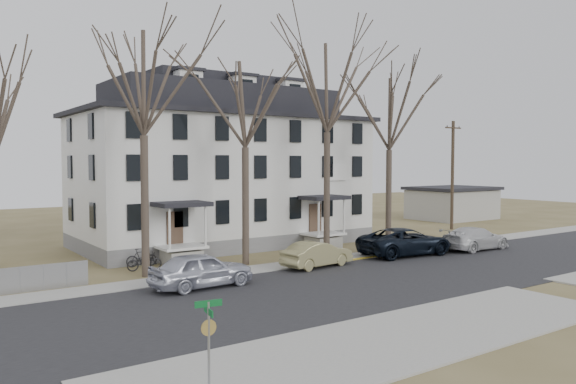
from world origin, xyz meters
TOP-DOWN VIEW (x-y plane):
  - ground at (0.00, 0.00)m, footprint 120.00×120.00m
  - main_road at (0.00, 2.00)m, footprint 120.00×10.00m
  - far_sidewalk at (0.00, 8.00)m, footprint 120.00×2.00m
  - near_sidewalk_left at (-8.00, -5.00)m, footprint 20.00×5.00m
  - yellow_curb at (5.00, 7.10)m, footprint 14.00×0.25m
  - boarding_house at (-2.00, 17.95)m, footprint 20.80×12.36m
  - distant_building at (26.00, 20.00)m, footprint 8.50×6.50m
  - tree_far_left at (-11.00, 9.80)m, footprint 8.40×8.40m
  - tree_mid_left at (-5.00, 9.80)m, footprint 7.80×7.80m
  - tree_center at (1.00, 9.80)m, footprint 9.00×9.00m
  - tree_mid_right at (6.50, 9.80)m, footprint 7.80×7.80m
  - utility_pole_far at (18.50, 14.00)m, footprint 2.00×0.28m
  - car_silver at (-9.83, 5.69)m, footprint 5.01×2.20m
  - car_tan at (-2.23, 6.65)m, footprint 4.53×2.04m
  - car_navy at (4.83, 6.64)m, footprint 6.49×3.53m
  - car_white at (10.33, 5.48)m, footprint 5.26×2.14m
  - bicycle_left at (-10.55, 11.22)m, footprint 1.94×0.83m
  - bicycle_right at (-10.28, 12.35)m, footprint 1.77×0.73m
  - street_sign at (-15.15, -5.54)m, footprint 0.71×0.71m

SIDE VIEW (x-z plane):
  - ground at x=0.00m, z-range 0.00..0.00m
  - main_road at x=0.00m, z-range -0.02..0.02m
  - far_sidewalk at x=0.00m, z-range -0.04..0.04m
  - near_sidewalk_left at x=-8.00m, z-range -0.04..0.04m
  - yellow_curb at x=5.00m, z-range -0.03..0.03m
  - bicycle_left at x=-10.55m, z-range 0.00..0.99m
  - bicycle_right at x=-10.28m, z-range 0.00..1.03m
  - car_tan at x=-2.23m, z-range 0.00..1.44m
  - car_white at x=10.33m, z-range 0.00..1.53m
  - car_silver at x=-9.83m, z-range 0.00..1.68m
  - car_navy at x=4.83m, z-range 0.00..1.73m
  - street_sign at x=-15.15m, z-range 0.42..2.90m
  - distant_building at x=26.00m, z-range 0.00..3.35m
  - utility_pole_far at x=18.50m, z-range 0.15..9.65m
  - boarding_house at x=-2.00m, z-range -0.65..11.40m
  - tree_mid_left at x=-5.00m, z-range 3.23..15.97m
  - tree_mid_right at x=6.50m, z-range 3.23..15.97m
  - tree_far_left at x=-11.00m, z-range 3.48..17.20m
  - tree_center at x=1.00m, z-range 3.73..18.43m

